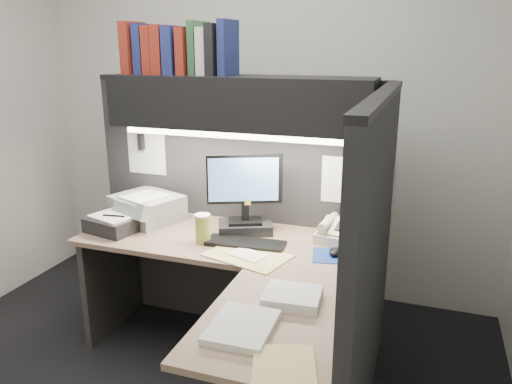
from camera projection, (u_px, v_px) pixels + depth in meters
wall_back at (260, 112)px, 3.63m from camera, size 3.50×0.04×2.70m
partition_back at (236, 207)px, 3.26m from camera, size 1.90×0.06×1.60m
partition_right at (370, 276)px, 2.28m from camera, size 0.06×1.50×1.60m
desk at (243, 343)px, 2.40m from camera, size 1.70×1.53×0.73m
overhead_shelf at (239, 102)px, 2.87m from camera, size 1.55×0.34×0.30m
task_light_tube at (230, 136)px, 2.79m from camera, size 1.32×0.04×0.04m
monitor at (245, 202)px, 2.96m from camera, size 0.42×0.31×0.48m
keyboard at (246, 243)px, 2.82m from camera, size 0.46×0.18×0.02m
mousepad at (334, 256)px, 2.67m from camera, size 0.27×0.25×0.00m
mouse at (335, 252)px, 2.68m from camera, size 0.06×0.10×0.04m
telephone at (340, 233)px, 2.87m from camera, size 0.27×0.28×0.10m
coffee_cup at (203, 229)px, 2.84m from camera, size 0.11×0.11×0.16m
printer at (147, 208)px, 3.22m from camera, size 0.49×0.46×0.16m
notebook_stack at (114, 224)px, 3.03m from camera, size 0.33×0.30×0.09m
open_folder at (248, 256)px, 2.67m from camera, size 0.49×0.38×0.01m
paper_stack_a at (292, 297)px, 2.19m from camera, size 0.26×0.23×0.05m
paper_stack_b at (242, 327)px, 1.97m from camera, size 0.25×0.31×0.03m
manila_stack at (284, 370)px, 1.72m from camera, size 0.29×0.33×0.02m
binder_row at (178, 50)px, 2.92m from camera, size 0.66×0.25×0.31m
pinned_papers at (278, 190)px, 2.73m from camera, size 1.76×1.31×0.51m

